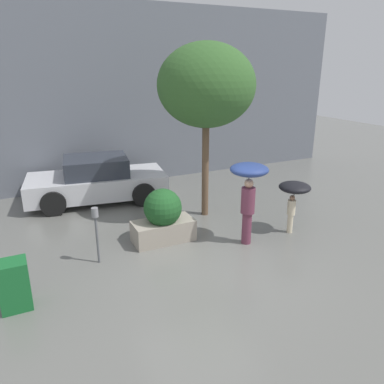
{
  "coord_description": "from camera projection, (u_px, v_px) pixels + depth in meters",
  "views": [
    {
      "loc": [
        -3.19,
        -6.28,
        4.05
      ],
      "look_at": [
        0.61,
        1.6,
        1.05
      ],
      "focal_mm": 35.0,
      "sensor_mm": 36.0,
      "label": 1
    }
  ],
  "objects": [
    {
      "name": "parking_meter",
      "position": [
        96.0,
        224.0,
        7.77
      ],
      "size": [
        0.14,
        0.14,
        1.26
      ],
      "color": "#595B60",
      "rests_on": "ground"
    },
    {
      "name": "person_adult",
      "position": [
        249.0,
        183.0,
        8.56
      ],
      "size": [
        0.89,
        0.89,
        1.92
      ],
      "rotation": [
        0.0,
        0.0,
        1.01
      ],
      "color": "brown",
      "rests_on": "ground"
    },
    {
      "name": "street_tree",
      "position": [
        206.0,
        86.0,
        9.51
      ],
      "size": [
        2.52,
        2.52,
        4.61
      ],
      "color": "brown",
      "rests_on": "ground"
    },
    {
      "name": "ground_plane",
      "position": [
        199.0,
        264.0,
        7.98
      ],
      "size": [
        40.0,
        40.0,
        0.0
      ],
      "primitive_type": "plane",
      "color": "slate"
    },
    {
      "name": "newspaper_box",
      "position": [
        14.0,
        285.0,
        6.43
      ],
      "size": [
        0.5,
        0.44,
        0.9
      ],
      "color": "#19662D",
      "rests_on": "ground"
    },
    {
      "name": "building_facade",
      "position": [
        112.0,
        97.0,
        12.55
      ],
      "size": [
        18.0,
        0.3,
        6.0
      ],
      "color": "slate",
      "rests_on": "ground"
    },
    {
      "name": "parked_car_near",
      "position": [
        97.0,
        181.0,
        11.55
      ],
      "size": [
        4.35,
        2.5,
        1.38
      ],
      "rotation": [
        0.0,
        0.0,
        1.42
      ],
      "color": "silver",
      "rests_on": "ground"
    },
    {
      "name": "person_child",
      "position": [
        294.0,
        191.0,
        9.22
      ],
      "size": [
        0.78,
        0.78,
        1.3
      ],
      "rotation": [
        0.0,
        0.0,
        0.44
      ],
      "color": "beige",
      "rests_on": "ground"
    },
    {
      "name": "planter_box",
      "position": [
        163.0,
        217.0,
        8.87
      ],
      "size": [
        1.46,
        0.9,
        1.31
      ],
      "color": "#9E9384",
      "rests_on": "ground"
    }
  ]
}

